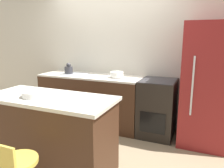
{
  "coord_description": "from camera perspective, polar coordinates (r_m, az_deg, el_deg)",
  "views": [
    {
      "loc": [
        1.62,
        -3.12,
        1.62
      ],
      "look_at": [
        0.46,
        -0.39,
        0.98
      ],
      "focal_mm": 35.0,
      "sensor_mm": 36.0,
      "label": 1
    }
  ],
  "objects": [
    {
      "name": "kitchen_island",
      "position": [
        2.83,
        -15.67,
        -12.26
      ],
      "size": [
        1.59,
        0.7,
        0.93
      ],
      "color": "#422819",
      "rests_on": "ground_plane"
    },
    {
      "name": "mixing_bowl",
      "position": [
        3.76,
        1.26,
        2.51
      ],
      "size": [
        0.23,
        0.23,
        0.09
      ],
      "color": "white",
      "rests_on": "back_counter"
    },
    {
      "name": "kettle",
      "position": [
        4.21,
        -11.26,
        3.82
      ],
      "size": [
        0.16,
        0.16,
        0.21
      ],
      "color": "#333338",
      "rests_on": "back_counter"
    },
    {
      "name": "oven_range",
      "position": [
        3.71,
        11.73,
        -6.11
      ],
      "size": [
        0.56,
        0.67,
        0.94
      ],
      "color": "black",
      "rests_on": "ground_plane"
    },
    {
      "name": "refrigerator",
      "position": [
        3.52,
        23.86,
        -0.37
      ],
      "size": [
        0.74,
        0.72,
        1.83
      ],
      "color": "maroon",
      "rests_on": "ground_plane"
    },
    {
      "name": "back_counter",
      "position": [
        4.12,
        -5.5,
        -4.1
      ],
      "size": [
        1.9,
        0.66,
        0.94
      ],
      "color": "#422819",
      "rests_on": "ground_plane"
    },
    {
      "name": "fruit_bowl",
      "position": [
        2.71,
        -19.38,
        -2.43
      ],
      "size": [
        0.3,
        0.3,
        0.07
      ],
      "color": "white",
      "rests_on": "kitchen_island"
    },
    {
      "name": "wall_back",
      "position": [
        4.17,
        0.13,
        7.81
      ],
      "size": [
        8.0,
        0.06,
        2.6
      ],
      "color": "beige",
      "rests_on": "ground_plane"
    },
    {
      "name": "ground_plane",
      "position": [
        3.87,
        -4.06,
        -12.55
      ],
      "size": [
        14.0,
        14.0,
        0.0
      ],
      "primitive_type": "plane",
      "color": "#998466"
    }
  ]
}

